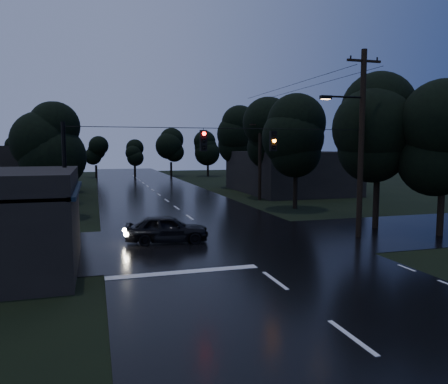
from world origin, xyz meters
TOP-DOWN VIEW (x-y plane):
  - ground at (0.00, 0.00)m, footprint 160.00×160.00m
  - main_road at (0.00, 30.00)m, footprint 12.00×120.00m
  - cross_street at (0.00, 12.00)m, footprint 60.00×9.00m
  - building_far_right at (14.00, 34.00)m, footprint 10.00×14.00m
  - building_far_left at (-14.00, 40.00)m, footprint 10.00×16.00m
  - utility_pole_main at (7.41, 11.00)m, footprint 3.50×0.30m
  - utility_pole_far at (8.30, 28.00)m, footprint 2.00×0.30m
  - anchor_pole_left at (-7.50, 11.00)m, footprint 0.18×0.18m
  - span_signals at (0.56, 10.99)m, footprint 15.00×0.37m
  - tree_corner_near at (10.00, 13.00)m, footprint 4.48×4.48m
  - tree_corner_far at (12.00, 10.00)m, footprint 3.92×3.92m
  - tree_left_a at (-9.00, 22.00)m, footprint 3.92×3.92m
  - tree_left_b at (-9.60, 30.00)m, footprint 4.20×4.20m
  - tree_left_c at (-10.20, 40.00)m, footprint 4.48×4.48m
  - tree_right_a at (9.00, 22.00)m, footprint 4.20×4.20m
  - tree_right_b at (9.60, 30.00)m, footprint 4.48×4.48m
  - tree_right_c at (10.20, 40.00)m, footprint 4.76×4.76m
  - car at (-2.75, 12.61)m, footprint 4.40×2.19m

SIDE VIEW (x-z plane):
  - ground at x=0.00m, z-range 0.00..0.00m
  - main_road at x=0.00m, z-range -0.01..0.01m
  - cross_street at x=0.00m, z-range -0.01..0.01m
  - car at x=-2.75m, z-range 0.00..1.44m
  - building_far_right at x=14.00m, z-range 0.00..4.40m
  - building_far_left at x=-14.00m, z-range 0.00..5.00m
  - anchor_pole_left at x=-7.50m, z-range 0.00..6.00m
  - utility_pole_far at x=8.30m, z-range 0.13..7.63m
  - tree_corner_far at x=12.00m, z-range 1.11..9.37m
  - tree_left_a at x=-9.00m, z-range 1.11..9.37m
  - span_signals at x=0.56m, z-range 4.69..5.80m
  - utility_pole_main at x=7.41m, z-range 0.26..10.26m
  - tree_left_b at x=-9.60m, z-range 1.19..10.04m
  - tree_right_a at x=9.00m, z-range 1.19..10.04m
  - tree_corner_near at x=10.00m, z-range 1.27..10.71m
  - tree_left_c at x=-10.20m, z-range 1.27..10.71m
  - tree_right_b at x=9.60m, z-range 1.27..10.71m
  - tree_right_c at x=10.20m, z-range 1.35..11.38m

